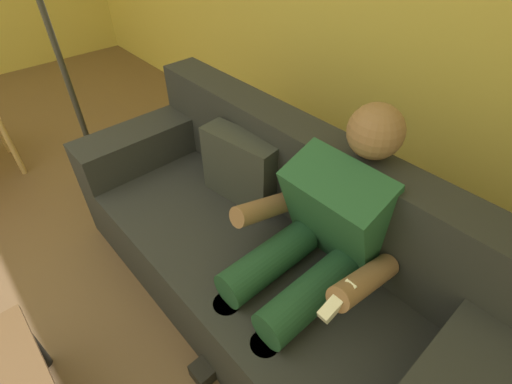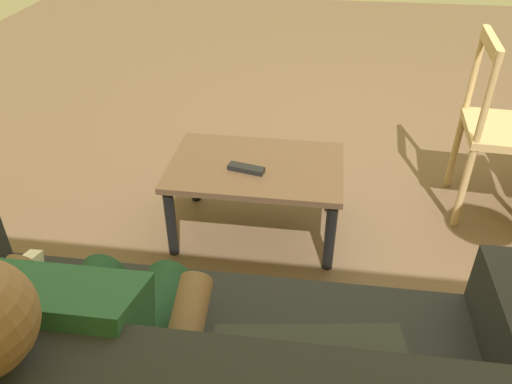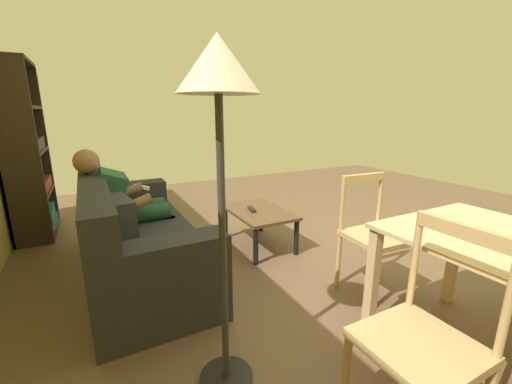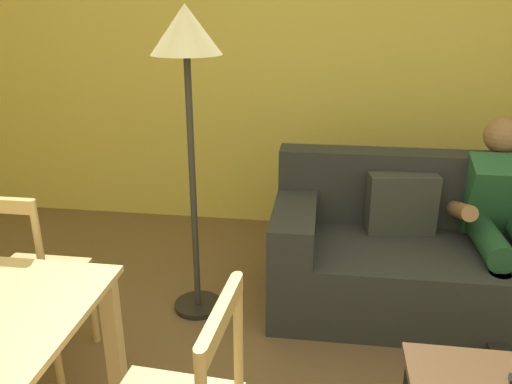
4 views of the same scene
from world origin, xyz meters
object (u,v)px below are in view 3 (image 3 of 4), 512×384
object	(u,v)px
couch	(133,239)
floor_lamp	(219,101)
coffee_table	(259,216)
tv_remote	(252,209)
bookshelf	(27,169)
dining_chair_facing_couch	(374,236)
dining_chair_near_wall	(423,342)
person_lounging	(125,204)

from	to	relation	value
couch	floor_lamp	bearing A→B (deg)	-169.74
coffee_table	floor_lamp	bearing A→B (deg)	146.27
coffee_table	tv_remote	bearing A→B (deg)	59.63
bookshelf	dining_chair_facing_couch	xyz separation A→B (m)	(-2.70, -2.51, -0.29)
tv_remote	floor_lamp	world-z (taller)	floor_lamp
coffee_table	dining_chair_near_wall	size ratio (longest dim) A/B	0.85
coffee_table	floor_lamp	distance (m)	2.08
tv_remote	dining_chair_near_wall	distance (m)	2.18
tv_remote	dining_chair_facing_couch	world-z (taller)	dining_chair_facing_couch
coffee_table	bookshelf	xyz separation A→B (m)	(1.52, 2.14, 0.43)
tv_remote	bookshelf	xyz separation A→B (m)	(1.48, 2.07, 0.36)
coffee_table	dining_chair_facing_couch	bearing A→B (deg)	-162.73
couch	coffee_table	world-z (taller)	couch
person_lounging	bookshelf	world-z (taller)	bookshelf
person_lounging	tv_remote	size ratio (longest dim) A/B	6.37
bookshelf	dining_chair_facing_couch	distance (m)	3.70
floor_lamp	dining_chair_facing_couch	bearing A→B (deg)	-78.04
person_lounging	tv_remote	xyz separation A→B (m)	(-0.22, -1.20, -0.16)
person_lounging	dining_chair_near_wall	bearing A→B (deg)	-159.49
coffee_table	tv_remote	size ratio (longest dim) A/B	4.79
couch	person_lounging	bearing A→B (deg)	2.81
person_lounging	dining_chair_near_wall	xyz separation A→B (m)	(-2.38, -0.89, -0.09)
person_lounging	floor_lamp	xyz separation A→B (m)	(-1.73, -0.28, 0.87)
dining_chair_near_wall	dining_chair_facing_couch	bearing A→B (deg)	-38.25
person_lounging	tv_remote	world-z (taller)	person_lounging
bookshelf	dining_chair_near_wall	bearing A→B (deg)	-154.06
tv_remote	dining_chair_facing_couch	xyz separation A→B (m)	(-1.22, -0.43, 0.06)
coffee_table	dining_chair_facing_couch	size ratio (longest dim) A/B	0.89
coffee_table	dining_chair_near_wall	xyz separation A→B (m)	(-2.12, 0.37, 0.14)
tv_remote	bookshelf	world-z (taller)	bookshelf
coffee_table	bookshelf	size ratio (longest dim) A/B	0.42
dining_chair_near_wall	bookshelf	bearing A→B (deg)	25.94
floor_lamp	coffee_table	bearing A→B (deg)	-33.73
person_lounging	bookshelf	bearing A→B (deg)	34.93
bookshelf	dining_chair_facing_couch	bearing A→B (deg)	-137.16
couch	floor_lamp	distance (m)	1.85
dining_chair_near_wall	floor_lamp	world-z (taller)	floor_lamp
bookshelf	dining_chair_near_wall	world-z (taller)	bookshelf
person_lounging	tv_remote	bearing A→B (deg)	-100.52
bookshelf	couch	bearing A→B (deg)	-149.83
person_lounging	floor_lamp	distance (m)	1.95
bookshelf	dining_chair_near_wall	size ratio (longest dim) A/B	2.01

